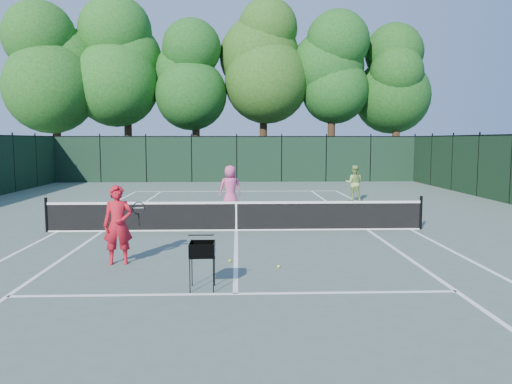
{
  "coord_description": "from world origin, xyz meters",
  "views": [
    {
      "loc": [
        0.05,
        -15.3,
        2.81
      ],
      "look_at": [
        0.65,
        1.0,
        1.1
      ],
      "focal_mm": 35.0,
      "sensor_mm": 36.0,
      "label": 1
    }
  ],
  "objects_px": {
    "coach": "(118,225)",
    "loose_ball_midcourt": "(230,261)",
    "loose_ball_near_cart": "(279,267)",
    "player_green": "(354,183)",
    "player_pink": "(230,188)",
    "ball_hopper": "(202,250)"
  },
  "relations": [
    {
      "from": "ball_hopper",
      "to": "loose_ball_near_cart",
      "type": "relative_size",
      "value": 13.28
    },
    {
      "from": "loose_ball_near_cart",
      "to": "loose_ball_midcourt",
      "type": "height_order",
      "value": "same"
    },
    {
      "from": "coach",
      "to": "ball_hopper",
      "type": "bearing_deg",
      "value": -54.46
    },
    {
      "from": "ball_hopper",
      "to": "player_pink",
      "type": "bearing_deg",
      "value": 83.48
    },
    {
      "from": "loose_ball_near_cart",
      "to": "ball_hopper",
      "type": "bearing_deg",
      "value": -136.23
    },
    {
      "from": "player_pink",
      "to": "ball_hopper",
      "type": "relative_size",
      "value": 2.01
    },
    {
      "from": "player_green",
      "to": "player_pink",
      "type": "bearing_deg",
      "value": 43.23
    },
    {
      "from": "ball_hopper",
      "to": "loose_ball_midcourt",
      "type": "xyz_separation_m",
      "value": [
        0.48,
        2.07,
        -0.72
      ]
    },
    {
      "from": "player_green",
      "to": "loose_ball_midcourt",
      "type": "relative_size",
      "value": 24.16
    },
    {
      "from": "player_green",
      "to": "loose_ball_midcourt",
      "type": "xyz_separation_m",
      "value": [
        -5.55,
        -11.42,
        -0.79
      ]
    },
    {
      "from": "loose_ball_near_cart",
      "to": "player_green",
      "type": "bearing_deg",
      "value": 69.54
    },
    {
      "from": "player_pink",
      "to": "ball_hopper",
      "type": "height_order",
      "value": "player_pink"
    },
    {
      "from": "player_green",
      "to": "ball_hopper",
      "type": "relative_size",
      "value": 1.82
    },
    {
      "from": "loose_ball_midcourt",
      "to": "loose_ball_near_cart",
      "type": "bearing_deg",
      "value": -27.95
    },
    {
      "from": "coach",
      "to": "loose_ball_midcourt",
      "type": "distance_m",
      "value": 2.66
    },
    {
      "from": "coach",
      "to": "loose_ball_midcourt",
      "type": "height_order",
      "value": "coach"
    },
    {
      "from": "coach",
      "to": "player_green",
      "type": "bearing_deg",
      "value": 45.18
    },
    {
      "from": "player_green",
      "to": "loose_ball_near_cart",
      "type": "xyz_separation_m",
      "value": [
        -4.47,
        -11.99,
        -0.79
      ]
    },
    {
      "from": "player_pink",
      "to": "loose_ball_midcourt",
      "type": "height_order",
      "value": "player_pink"
    },
    {
      "from": "ball_hopper",
      "to": "loose_ball_near_cart",
      "type": "bearing_deg",
      "value": 39.38
    },
    {
      "from": "player_pink",
      "to": "player_green",
      "type": "relative_size",
      "value": 1.11
    },
    {
      "from": "coach",
      "to": "ball_hopper",
      "type": "xyz_separation_m",
      "value": [
        2.03,
        -2.02,
        -0.14
      ]
    }
  ]
}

